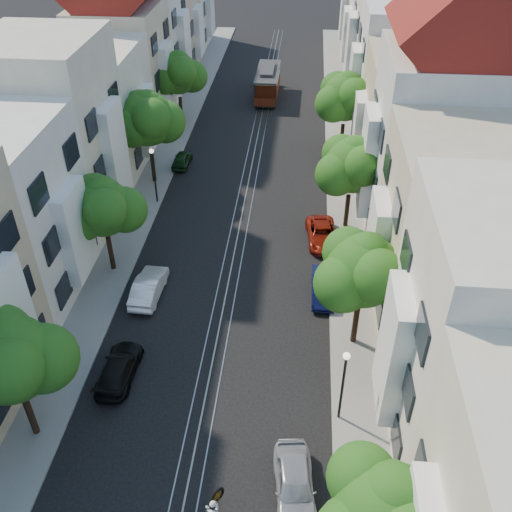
% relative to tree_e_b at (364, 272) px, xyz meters
% --- Properties ---
extents(ground, '(200.00, 200.00, 0.00)m').
position_rel_tree_e_b_xyz_m(ground, '(-7.26, 19.02, -4.73)').
color(ground, black).
rests_on(ground, ground).
extents(sidewalk_east, '(2.50, 80.00, 0.12)m').
position_rel_tree_e_b_xyz_m(sidewalk_east, '(-0.01, 19.02, -4.67)').
color(sidewalk_east, gray).
rests_on(sidewalk_east, ground).
extents(sidewalk_west, '(2.50, 80.00, 0.12)m').
position_rel_tree_e_b_xyz_m(sidewalk_west, '(-14.51, 19.02, -4.67)').
color(sidewalk_west, gray).
rests_on(sidewalk_west, ground).
extents(rail_left, '(0.06, 80.00, 0.02)m').
position_rel_tree_e_b_xyz_m(rail_left, '(-7.81, 19.02, -4.72)').
color(rail_left, gray).
rests_on(rail_left, ground).
extents(rail_slot, '(0.06, 80.00, 0.02)m').
position_rel_tree_e_b_xyz_m(rail_slot, '(-7.26, 19.02, -4.72)').
color(rail_slot, gray).
rests_on(rail_slot, ground).
extents(rail_right, '(0.06, 80.00, 0.02)m').
position_rel_tree_e_b_xyz_m(rail_right, '(-6.71, 19.02, -4.72)').
color(rail_right, gray).
rests_on(rail_right, ground).
extents(lane_line, '(0.08, 80.00, 0.01)m').
position_rel_tree_e_b_xyz_m(lane_line, '(-7.26, 19.02, -4.73)').
color(lane_line, tan).
rests_on(lane_line, ground).
extents(townhouses_east, '(7.75, 72.00, 12.00)m').
position_rel_tree_e_b_xyz_m(townhouses_east, '(4.61, 18.94, 0.45)').
color(townhouses_east, beige).
rests_on(townhouses_east, ground).
extents(townhouses_west, '(7.75, 72.00, 11.76)m').
position_rel_tree_e_b_xyz_m(townhouses_west, '(-19.13, 18.94, 0.35)').
color(townhouses_west, silver).
rests_on(townhouses_west, ground).
extents(tree_e_b, '(4.93, 4.08, 6.68)m').
position_rel_tree_e_b_xyz_m(tree_e_b, '(0.00, 0.00, 0.00)').
color(tree_e_b, black).
rests_on(tree_e_b, ground).
extents(tree_e_c, '(4.84, 3.99, 6.52)m').
position_rel_tree_e_b_xyz_m(tree_e_c, '(-0.00, 11.00, -0.13)').
color(tree_e_c, black).
rests_on(tree_e_c, ground).
extents(tree_e_d, '(5.01, 4.16, 6.85)m').
position_rel_tree_e_b_xyz_m(tree_e_d, '(0.00, 22.00, 0.13)').
color(tree_e_d, black).
rests_on(tree_e_d, ground).
extents(tree_w_a, '(4.93, 4.08, 6.68)m').
position_rel_tree_e_b_xyz_m(tree_w_a, '(-14.40, -7.00, 0.00)').
color(tree_w_a, black).
rests_on(tree_w_a, ground).
extents(tree_w_b, '(4.72, 3.87, 6.27)m').
position_rel_tree_e_b_xyz_m(tree_w_b, '(-14.40, 5.00, -0.34)').
color(tree_w_b, black).
rests_on(tree_w_b, ground).
extents(tree_w_c, '(5.13, 4.28, 7.09)m').
position_rel_tree_e_b_xyz_m(tree_w_c, '(-14.40, 16.00, 0.34)').
color(tree_w_c, black).
rests_on(tree_w_c, ground).
extents(tree_w_d, '(4.84, 3.99, 6.52)m').
position_rel_tree_e_b_xyz_m(tree_w_d, '(-14.40, 27.00, -0.13)').
color(tree_w_d, black).
rests_on(tree_w_d, ground).
extents(lamp_east, '(0.32, 0.32, 4.16)m').
position_rel_tree_e_b_xyz_m(lamp_east, '(-0.96, -4.98, -1.89)').
color(lamp_east, black).
rests_on(lamp_east, ground).
extents(lamp_west, '(0.32, 0.32, 4.16)m').
position_rel_tree_e_b_xyz_m(lamp_west, '(-13.56, 13.02, -1.89)').
color(lamp_west, black).
rests_on(lamp_west, ground).
extents(cable_car, '(2.27, 7.07, 2.71)m').
position_rel_tree_e_b_xyz_m(cable_car, '(-7.06, 34.27, -3.13)').
color(cable_car, black).
rests_on(cable_car, ground).
extents(parked_car_e_near, '(2.08, 4.17, 1.37)m').
position_rel_tree_e_b_xyz_m(parked_car_e_near, '(-2.86, -8.90, -4.05)').
color(parked_car_e_near, '#A2A5AE').
rests_on(parked_car_e_near, ground).
extents(parked_car_e_mid, '(1.29, 3.61, 1.19)m').
position_rel_tree_e_b_xyz_m(parked_car_e_mid, '(-1.66, 3.74, -4.14)').
color(parked_car_e_mid, '#0C113E').
rests_on(parked_car_e_mid, ground).
extents(parked_car_e_far, '(2.33, 4.28, 1.14)m').
position_rel_tree_e_b_xyz_m(parked_car_e_far, '(-1.66, 9.17, -4.16)').
color(parked_car_e_far, maroon).
rests_on(parked_car_e_far, ground).
extents(parked_car_w_near, '(1.72, 4.01, 1.15)m').
position_rel_tree_e_b_xyz_m(parked_car_w_near, '(-11.66, -3.38, -4.16)').
color(parked_car_w_near, black).
rests_on(parked_car_w_near, ground).
extents(parked_car_w_mid, '(1.54, 4.01, 1.30)m').
position_rel_tree_e_b_xyz_m(parked_car_w_mid, '(-11.66, 2.81, -4.08)').
color(parked_car_w_mid, white).
rests_on(parked_car_w_mid, ground).
extents(parked_car_w_far, '(1.32, 3.16, 1.07)m').
position_rel_tree_e_b_xyz_m(parked_car_w_far, '(-12.86, 18.90, -4.20)').
color(parked_car_w_far, black).
rests_on(parked_car_w_far, ground).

